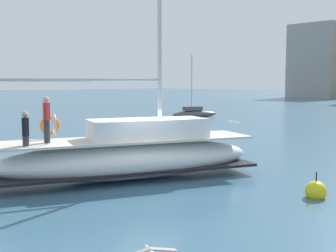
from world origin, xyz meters
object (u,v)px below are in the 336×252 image
(main_sailboat, at_px, (131,154))
(mooring_buoy, at_px, (316,191))
(moored_sloop_far, at_px, (194,113))
(seagull, at_px, (149,252))

(main_sailboat, xyz_separation_m, mooring_buoy, (6.01, 2.28, -0.71))
(main_sailboat, height_order, moored_sloop_far, main_sailboat)
(moored_sloop_far, bearing_deg, seagull, -49.94)
(moored_sloop_far, height_order, seagull, moored_sloop_far)
(main_sailboat, bearing_deg, seagull, -37.42)
(main_sailboat, distance_m, moored_sloop_far, 27.59)
(main_sailboat, relative_size, mooring_buoy, 13.37)
(seagull, bearing_deg, mooring_buoy, 89.29)
(moored_sloop_far, distance_m, seagull, 34.82)
(moored_sloop_far, height_order, mooring_buoy, moored_sloop_far)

